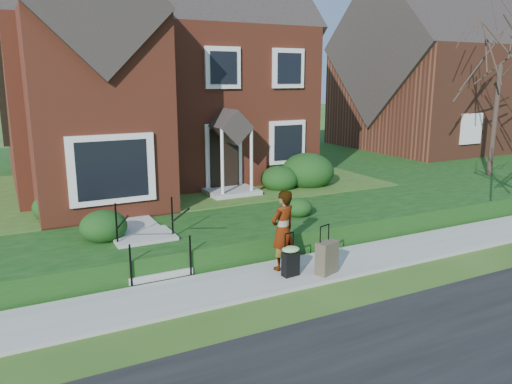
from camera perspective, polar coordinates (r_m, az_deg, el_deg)
ground at (r=11.23m, az=3.13°, el=-9.61°), size 120.00×120.00×0.00m
sidewalk at (r=11.21m, az=3.13°, el=-9.42°), size 60.00×1.60×0.08m
terrace at (r=22.25m, az=-2.10°, el=2.60°), size 44.00×20.00×0.60m
walkway at (r=14.67m, az=-15.44°, el=-2.02°), size 1.20×6.00×0.06m
main_house at (r=19.24m, az=-12.37°, el=15.54°), size 10.40×10.20×9.40m
neighbour_house at (r=29.16m, az=20.30°, el=14.07°), size 9.40×8.00×9.20m
front_steps at (r=11.77m, az=-12.16°, el=-6.34°), size 1.40×2.02×1.50m
foundation_shrubs at (r=15.77m, az=-1.31°, el=1.30°), size 9.81×4.45×1.28m
woman at (r=11.14m, az=3.09°, el=-4.37°), size 0.76×0.61×1.82m
suitcase_black at (r=10.94m, az=3.98°, el=-7.69°), size 0.43×0.37×0.97m
suitcase_olive at (r=11.15m, az=8.10°, el=-7.42°), size 0.57×0.43×1.10m
tree_gap at (r=21.15m, az=26.28°, el=14.04°), size 4.58×4.58×6.54m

